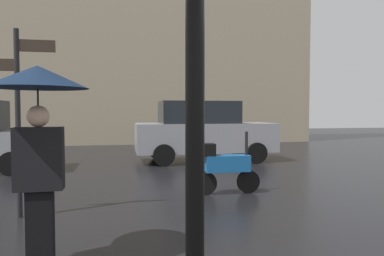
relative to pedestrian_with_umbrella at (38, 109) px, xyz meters
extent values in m
cylinder|color=black|center=(1.12, -2.61, -0.35)|extent=(0.08, 0.08, 2.62)
cube|color=black|center=(0.00, 0.00, -1.26)|extent=(0.27, 0.17, 0.81)
cube|color=black|center=(0.00, 0.00, -0.52)|extent=(0.49, 0.22, 0.66)
sphere|color=beige|center=(0.00, 0.00, -0.08)|extent=(0.23, 0.23, 0.23)
cylinder|color=black|center=(0.00, 0.00, 0.07)|extent=(0.02, 0.02, 0.30)
cone|color=#0E1D34|center=(0.00, 0.00, 0.33)|extent=(1.04, 1.04, 0.23)
cylinder|color=black|center=(3.36, 2.88, -1.43)|extent=(0.46, 0.09, 0.46)
cylinder|color=black|center=(2.47, 2.88, -1.43)|extent=(0.46, 0.09, 0.46)
cube|color=#195999|center=(2.92, 2.88, -1.05)|extent=(0.89, 0.32, 0.32)
cube|color=black|center=(2.52, 2.88, -0.77)|extent=(0.28, 0.28, 0.24)
cylinder|color=black|center=(3.32, 2.88, -0.70)|extent=(0.06, 0.06, 0.55)
cube|color=gray|center=(3.61, 7.65, -0.87)|extent=(4.50, 1.73, 0.92)
cube|color=black|center=(3.38, 7.65, -0.06)|extent=(2.47, 1.59, 0.71)
cylinder|color=black|center=(5.07, 8.52, -1.33)|extent=(0.66, 0.18, 0.66)
cylinder|color=black|center=(5.07, 6.79, -1.33)|extent=(0.66, 0.18, 0.66)
cylinder|color=black|center=(2.15, 8.52, -1.33)|extent=(0.66, 0.18, 0.66)
cylinder|color=black|center=(2.15, 6.79, -1.33)|extent=(0.66, 0.18, 0.66)
cylinder|color=black|center=(-1.86, 7.69, -1.36)|extent=(0.61, 0.18, 0.61)
cylinder|color=black|center=(-1.86, 5.95, -1.36)|extent=(0.61, 0.18, 0.61)
cylinder|color=black|center=(-0.69, 1.96, -0.22)|extent=(0.08, 0.08, 2.89)
cube|color=#33281E|center=(-0.41, 1.96, 0.98)|extent=(0.56, 0.04, 0.18)
cube|color=gray|center=(1.38, 15.29, 5.09)|extent=(19.04, 2.44, 13.51)
camera|label=1|loc=(0.81, -4.06, -0.02)|focal=34.43mm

